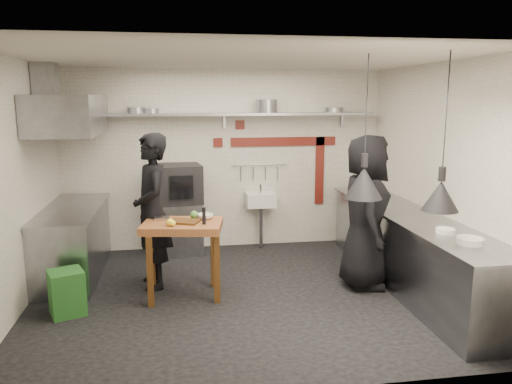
{
  "coord_description": "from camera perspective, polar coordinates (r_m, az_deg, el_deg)",
  "views": [
    {
      "loc": [
        -0.74,
        -5.7,
        2.36
      ],
      "look_at": [
        0.22,
        0.3,
        1.21
      ],
      "focal_mm": 35.0,
      "sensor_mm": 36.0,
      "label": 1
    }
  ],
  "objects": [
    {
      "name": "floor",
      "position": [
        6.22,
        -1.59,
        -11.65
      ],
      "size": [
        5.0,
        5.0,
        0.0
      ],
      "primitive_type": "plane",
      "color": "black",
      "rests_on": "ground"
    },
    {
      "name": "ceiling",
      "position": [
        5.77,
        -1.73,
        15.04
      ],
      "size": [
        5.0,
        5.0,
        0.0
      ],
      "primitive_type": "plane",
      "color": "beige",
      "rests_on": "floor"
    },
    {
      "name": "wall_back",
      "position": [
        7.9,
        -3.62,
        3.67
      ],
      "size": [
        5.0,
        0.04,
        2.8
      ],
      "primitive_type": "cube",
      "color": "silver",
      "rests_on": "floor"
    },
    {
      "name": "wall_front",
      "position": [
        3.8,
        2.43,
        -3.98
      ],
      "size": [
        5.0,
        0.04,
        2.8
      ],
      "primitive_type": "cube",
      "color": "silver",
      "rests_on": "floor"
    },
    {
      "name": "wall_left",
      "position": [
        6.05,
        -25.86,
        0.46
      ],
      "size": [
        0.04,
        4.2,
        2.8
      ],
      "primitive_type": "cube",
      "color": "silver",
      "rests_on": "floor"
    },
    {
      "name": "wall_right",
      "position": [
        6.63,
        20.32,
        1.67
      ],
      "size": [
        0.04,
        4.2,
        2.8
      ],
      "primitive_type": "cube",
      "color": "silver",
      "rests_on": "floor"
    },
    {
      "name": "red_band_horiz",
      "position": [
        7.99,
        3.2,
        5.78
      ],
      "size": [
        1.7,
        0.02,
        0.14
      ],
      "primitive_type": "cube",
      "color": "maroon",
      "rests_on": "wall_back"
    },
    {
      "name": "red_band_vert",
      "position": [
        8.19,
        7.27,
        2.45
      ],
      "size": [
        0.14,
        0.02,
        1.1
      ],
      "primitive_type": "cube",
      "color": "maroon",
      "rests_on": "wall_back"
    },
    {
      "name": "red_tile_a",
      "position": [
        7.86,
        -1.83,
        7.68
      ],
      "size": [
        0.14,
        0.02,
        0.14
      ],
      "primitive_type": "cube",
      "color": "maroon",
      "rests_on": "wall_back"
    },
    {
      "name": "red_tile_b",
      "position": [
        7.84,
        -4.36,
        5.67
      ],
      "size": [
        0.14,
        0.02,
        0.14
      ],
      "primitive_type": "cube",
      "color": "maroon",
      "rests_on": "wall_back"
    },
    {
      "name": "back_shelf",
      "position": [
        7.66,
        -3.56,
        8.86
      ],
      "size": [
        4.6,
        0.34,
        0.04
      ],
      "primitive_type": "cube",
      "color": "gray",
      "rests_on": "wall_back"
    },
    {
      "name": "shelf_bracket_left",
      "position": [
        7.87,
        -17.7,
        7.7
      ],
      "size": [
        0.04,
        0.06,
        0.24
      ],
      "primitive_type": "cube",
      "color": "gray",
      "rests_on": "wall_back"
    },
    {
      "name": "shelf_bracket_mid",
      "position": [
        7.81,
        -3.66,
        8.16
      ],
      "size": [
        0.04,
        0.06,
        0.24
      ],
      "primitive_type": "cube",
      "color": "gray",
      "rests_on": "wall_back"
    },
    {
      "name": "shelf_bracket_right",
      "position": [
        8.21,
        9.79,
        8.15
      ],
      "size": [
        0.04,
        0.06,
        0.24
      ],
      "primitive_type": "cube",
      "color": "gray",
      "rests_on": "wall_back"
    },
    {
      "name": "pan_far_left",
      "position": [
        7.65,
        -13.53,
        9.07
      ],
      "size": [
        0.33,
        0.33,
        0.09
      ],
      "primitive_type": "cylinder",
      "rotation": [
        0.0,
        0.0,
        -0.34
      ],
      "color": "gray",
      "rests_on": "back_shelf"
    },
    {
      "name": "pan_mid_left",
      "position": [
        7.63,
        -11.85,
        9.06
      ],
      "size": [
        0.25,
        0.25,
        0.07
      ],
      "primitive_type": "cylinder",
      "rotation": [
        0.0,
        0.0,
        0.14
      ],
      "color": "gray",
      "rests_on": "back_shelf"
    },
    {
      "name": "stock_pot",
      "position": [
        7.75,
        1.25,
        9.78
      ],
      "size": [
        0.43,
        0.43,
        0.2
      ],
      "primitive_type": "cylinder",
      "rotation": [
        0.0,
        0.0,
        -0.41
      ],
      "color": "gray",
      "rests_on": "back_shelf"
    },
    {
      "name": "pan_right",
      "position": [
        8.01,
        8.89,
        9.26
      ],
      "size": [
        0.33,
        0.33,
        0.08
      ],
      "primitive_type": "cylinder",
      "rotation": [
        0.0,
        0.0,
        -0.15
      ],
      "color": "gray",
      "rests_on": "back_shelf"
    },
    {
      "name": "oven_stand",
      "position": [
        7.76,
        -8.59,
        -4.08
      ],
      "size": [
        0.68,
        0.63,
        0.8
      ],
      "primitive_type": "cube",
      "rotation": [
        0.0,
        0.0,
        0.12
      ],
      "color": "gray",
      "rests_on": "floor"
    },
    {
      "name": "combi_oven",
      "position": [
        7.62,
        -8.83,
        0.95
      ],
      "size": [
        0.73,
        0.69,
        0.58
      ],
      "primitive_type": "cube",
      "rotation": [
        0.0,
        0.0,
        0.12
      ],
      "color": "black",
      "rests_on": "oven_stand"
    },
    {
      "name": "oven_door",
      "position": [
        7.34,
        -8.52,
        0.6
      ],
      "size": [
        0.47,
        0.09,
        0.46
      ],
      "primitive_type": "cube",
      "rotation": [
        0.0,
        0.0,
        0.12
      ],
      "color": "maroon",
      "rests_on": "combi_oven"
    },
    {
      "name": "oven_glass",
      "position": [
        7.29,
        -8.49,
        0.52
      ],
      "size": [
        0.34,
        0.06,
        0.34
      ],
      "primitive_type": "cube",
      "rotation": [
        0.0,
        0.0,
        0.12
      ],
      "color": "black",
      "rests_on": "oven_door"
    },
    {
      "name": "hand_sink",
      "position": [
        7.89,
        0.53,
        -0.88
      ],
      "size": [
        0.46,
        0.34,
        0.22
      ],
      "primitive_type": "cube",
      "color": "silver",
      "rests_on": "wall_back"
    },
    {
      "name": "sink_tap",
      "position": [
        7.86,
        0.54,
        0.41
      ],
      "size": [
        0.03,
        0.03,
        0.14
      ],
      "primitive_type": "cylinder",
      "color": "gray",
      "rests_on": "hand_sink"
    },
    {
      "name": "sink_drain",
      "position": [
        7.95,
        0.58,
        -4.04
      ],
      "size": [
        0.06,
        0.06,
        0.66
      ],
      "primitive_type": "cylinder",
      "color": "gray",
      "rests_on": "floor"
    },
    {
      "name": "utensil_rail",
      "position": [
        7.94,
        0.37,
        3.15
      ],
      "size": [
        0.9,
        0.02,
        0.02
      ],
      "primitive_type": "cylinder",
      "rotation": [
        0.0,
        1.57,
        0.0
      ],
      "color": "gray",
      "rests_on": "wall_back"
    },
    {
      "name": "counter_right",
      "position": [
        6.67,
        17.15,
        -6.46
      ],
      "size": [
        0.7,
        3.8,
        0.9
      ],
      "primitive_type": "cube",
      "color": "gray",
      "rests_on": "floor"
    },
    {
      "name": "counter_right_top",
      "position": [
        6.55,
        17.37,
        -2.56
      ],
      "size": [
        0.76,
        3.9,
        0.03
      ],
      "primitive_type": "cube",
      "color": "gray",
      "rests_on": "counter_right"
    },
    {
      "name": "plate_stack",
      "position": [
        5.42,
        23.24,
        -5.15
      ],
      "size": [
        0.28,
        0.28,
        0.07
      ],
      "primitive_type": "cylinder",
      "rotation": [
        0.0,
        0.0,
        -0.07
      ],
      "color": "silver",
      "rests_on": "counter_right_top"
    },
    {
      "name": "small_bowl_right",
      "position": [
        5.77,
        20.82,
        -4.15
      ],
      "size": [
        0.27,
        0.27,
        0.05
      ],
      "primitive_type": "cylinder",
      "rotation": [
        0.0,
        0.0,
        0.39
      ],
      "color": "silver",
      "rests_on": "counter_right_top"
    },
    {
      "name": "counter_left",
      "position": [
        7.16,
        -20.16,
        -5.47
      ],
      "size": [
        0.7,
        1.9,
        0.9
      ],
      "primitive_type": "cube",
      "color": "gray",
      "rests_on": "floor"
    },
    {
      "name": "counter_left_top",
      "position": [
        7.05,
        -20.41,
        -1.84
      ],
      "size": [
        0.76,
        2.0,
        0.03
      ],
      "primitive_type": "cube",
      "color": "gray",
      "rests_on": "counter_left"
    },
    {
      "name": "extractor_hood",
      "position": [
        6.89,
        -20.67,
        8.25
      ],
      "size": [
        0.78,
        1.6,
        0.5
      ],
      "primitive_type": "cube",
      "color": "gray",
      "rests_on": "ceiling"
    },
    {
      "name": "hood_duct",
      "position": [
        6.95,
        -22.94,
        11.42
      ],
      "size": [
        0.28,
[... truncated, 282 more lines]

